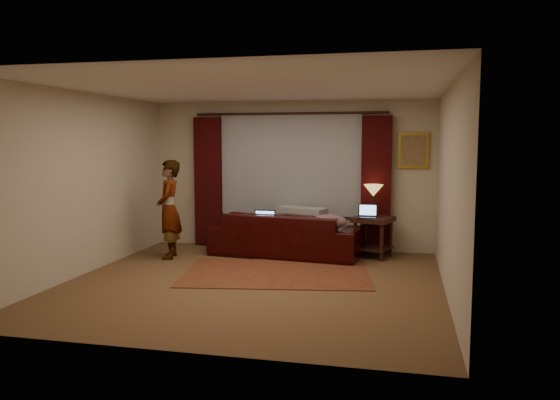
# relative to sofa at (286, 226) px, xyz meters

# --- Properties ---
(floor) EXTENTS (5.00, 5.00, 0.01)m
(floor) POSITION_rel_sofa_xyz_m (-0.06, -1.83, -0.51)
(floor) COLOR brown
(floor) RESTS_ON ground
(ceiling) EXTENTS (5.00, 5.00, 0.02)m
(ceiling) POSITION_rel_sofa_xyz_m (-0.06, -1.83, 2.10)
(ceiling) COLOR silver
(ceiling) RESTS_ON ground
(wall_back) EXTENTS (5.00, 0.02, 2.60)m
(wall_back) POSITION_rel_sofa_xyz_m (-0.06, 0.67, 0.80)
(wall_back) COLOR beige
(wall_back) RESTS_ON ground
(wall_front) EXTENTS (5.00, 0.02, 2.60)m
(wall_front) POSITION_rel_sofa_xyz_m (-0.06, -4.33, 0.80)
(wall_front) COLOR beige
(wall_front) RESTS_ON ground
(wall_left) EXTENTS (0.02, 5.00, 2.60)m
(wall_left) POSITION_rel_sofa_xyz_m (-2.56, -1.83, 0.80)
(wall_left) COLOR beige
(wall_left) RESTS_ON ground
(wall_right) EXTENTS (0.02, 5.00, 2.60)m
(wall_right) POSITION_rel_sofa_xyz_m (2.44, -1.83, 0.80)
(wall_right) COLOR beige
(wall_right) RESTS_ON ground
(sheer_curtain) EXTENTS (2.50, 0.05, 1.80)m
(sheer_curtain) POSITION_rel_sofa_xyz_m (-0.06, 0.61, 1.00)
(sheer_curtain) COLOR gray
(sheer_curtain) RESTS_ON wall_back
(drape_left) EXTENTS (0.50, 0.14, 2.30)m
(drape_left) POSITION_rel_sofa_xyz_m (-1.56, 0.56, 0.68)
(drape_left) COLOR black
(drape_left) RESTS_ON floor
(drape_right) EXTENTS (0.50, 0.14, 2.30)m
(drape_right) POSITION_rel_sofa_xyz_m (1.44, 0.56, 0.68)
(drape_right) COLOR black
(drape_right) RESTS_ON floor
(curtain_rod) EXTENTS (0.04, 0.04, 3.40)m
(curtain_rod) POSITION_rel_sofa_xyz_m (-0.06, 0.56, 1.88)
(curtain_rod) COLOR black
(curtain_rod) RESTS_ON wall_back
(picture_frame) EXTENTS (0.50, 0.04, 0.60)m
(picture_frame) POSITION_rel_sofa_xyz_m (2.04, 0.64, 1.25)
(picture_frame) COLOR #B68F2C
(picture_frame) RESTS_ON wall_back
(sofa) EXTENTS (2.59, 1.34, 1.00)m
(sofa) POSITION_rel_sofa_xyz_m (0.00, 0.00, 0.00)
(sofa) COLOR black
(sofa) RESTS_ON floor
(throw_blanket) EXTENTS (0.92, 0.61, 0.10)m
(throw_blanket) POSITION_rel_sofa_xyz_m (0.22, 0.24, 0.50)
(throw_blanket) COLOR gray
(throw_blanket) RESTS_ON sofa
(clothing_pile) EXTENTS (0.65, 0.56, 0.24)m
(clothing_pile) POSITION_rel_sofa_xyz_m (0.76, -0.27, 0.12)
(clothing_pile) COLOR #754E55
(clothing_pile) RESTS_ON sofa
(laptop_sofa) EXTENTS (0.37, 0.40, 0.26)m
(laptop_sofa) POSITION_rel_sofa_xyz_m (-0.34, -0.19, 0.13)
(laptop_sofa) COLOR black
(laptop_sofa) RESTS_ON sofa
(area_rug) EXTENTS (2.89, 2.17, 0.01)m
(area_rug) POSITION_rel_sofa_xyz_m (0.13, -1.27, -0.50)
(area_rug) COLOR brown
(area_rug) RESTS_ON floor
(end_table) EXTENTS (0.73, 0.73, 0.67)m
(end_table) POSITION_rel_sofa_xyz_m (1.43, 0.16, -0.17)
(end_table) COLOR black
(end_table) RESTS_ON floor
(tiffany_lamp) EXTENTS (0.37, 0.37, 0.52)m
(tiffany_lamp) POSITION_rel_sofa_xyz_m (1.41, 0.33, 0.43)
(tiffany_lamp) COLOR olive
(tiffany_lamp) RESTS_ON end_table
(laptop_table) EXTENTS (0.31, 0.34, 0.22)m
(laptop_table) POSITION_rel_sofa_xyz_m (1.34, 0.01, 0.28)
(laptop_table) COLOR black
(laptop_table) RESTS_ON end_table
(person) EXTENTS (0.58, 0.58, 1.60)m
(person) POSITION_rel_sofa_xyz_m (-1.81, -0.62, 0.30)
(person) COLOR gray
(person) RESTS_ON floor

